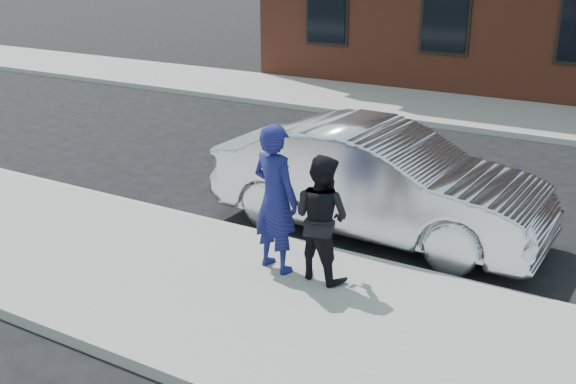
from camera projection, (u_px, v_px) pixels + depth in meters
The scene contains 8 objects.
ground at pixel (389, 337), 7.79m from camera, with size 100.00×100.00×0.00m, color black.
near_sidewalk at pixel (381, 342), 7.56m from camera, with size 50.00×3.50×0.15m, color gray.
near_curb at pixel (434, 278), 9.02m from camera, with size 50.00×0.10×0.15m, color #999691.
far_sidewalk at pixel (560, 123), 16.89m from camera, with size 50.00×3.50×0.15m, color gray.
far_curb at pixel (546, 139), 15.43m from camera, with size 50.00×0.10×0.15m, color #999691.
silver_sedan at pixel (378, 181), 10.36m from camera, with size 1.81×5.19×1.71m, color silver.
man_hoodie at pixel (275, 199), 8.79m from camera, with size 0.83×0.64×2.01m.
man_peacoat at pixel (321, 217), 8.62m from camera, with size 0.91×0.77×1.68m.
Camera 1 is at (2.37, -6.41, 4.27)m, focal length 42.00 mm.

